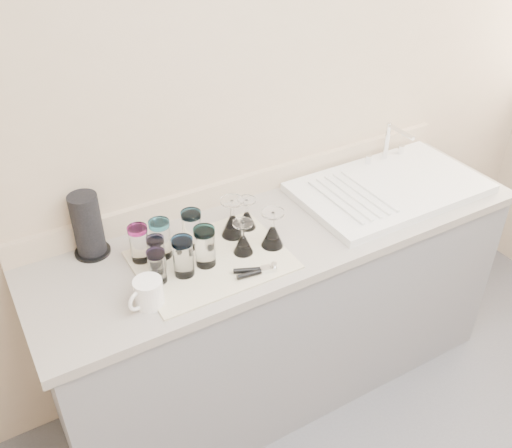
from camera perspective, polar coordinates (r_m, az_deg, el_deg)
counter_unit at (r=2.58m, az=2.52°, el=-8.48°), size 2.06×0.62×0.90m
sink_unit at (r=2.58m, az=13.19°, el=3.63°), size 0.82×0.50×0.22m
dish_towel at (r=2.12m, az=-4.47°, el=-3.59°), size 0.55×0.42×0.01m
tumbler_teal at (r=2.11m, az=-11.60°, el=-1.90°), size 0.07×0.07×0.14m
tumbler_cyan at (r=2.11m, az=-9.52°, el=-1.44°), size 0.08×0.08×0.15m
tumbler_purple at (r=2.15m, az=-6.42°, el=-0.47°), size 0.08×0.08×0.15m
tumbler_magenta at (r=2.01m, az=-9.86°, el=-4.17°), size 0.06×0.06×0.13m
tumbler_blue at (r=2.02m, az=-7.29°, el=-3.24°), size 0.08×0.08×0.15m
tumbler_lavender at (r=2.05m, az=-5.13°, el=-2.24°), size 0.08×0.08×0.16m
tumbler_extra at (r=2.07m, az=-9.91°, el=-2.83°), size 0.06×0.06×0.13m
goblet_back_left at (r=2.21m, az=-2.35°, el=0.09°), size 0.09×0.09×0.16m
goblet_back_right at (r=2.25m, az=-0.94°, el=0.63°), size 0.07×0.07×0.13m
goblet_front_left at (r=2.12m, az=-1.30°, el=-1.84°), size 0.08×0.08×0.14m
goblet_front_right at (r=2.15m, az=1.65°, el=-1.01°), size 0.09×0.09×0.15m
can_opener at (r=2.04m, az=-0.01°, el=-4.72°), size 0.15×0.08×0.02m
white_mug at (r=1.94m, az=-10.75°, el=-6.81°), size 0.15×0.13×0.10m
paper_towel_roll at (r=2.17m, az=-16.49°, el=-0.18°), size 0.13×0.13×0.25m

